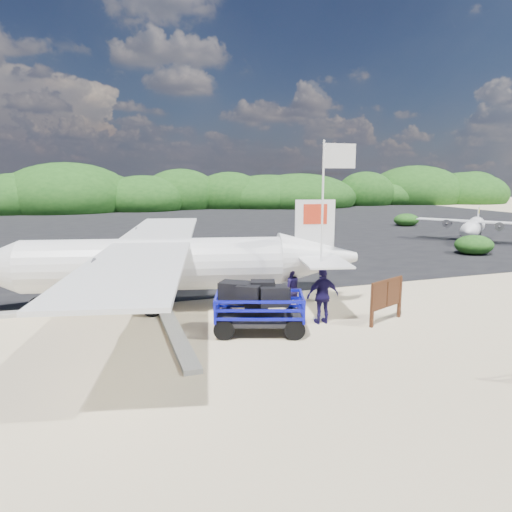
% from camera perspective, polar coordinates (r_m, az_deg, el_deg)
% --- Properties ---
extents(ground, '(160.00, 160.00, 0.00)m').
position_cam_1_polar(ground, '(15.32, 7.69, -9.30)').
color(ground, beige).
extents(asphalt_apron, '(90.00, 50.00, 0.04)m').
position_cam_1_polar(asphalt_apron, '(43.69, -9.97, 3.39)').
color(asphalt_apron, '#B2B2B2').
rests_on(asphalt_apron, ground).
extents(lagoon, '(9.00, 7.00, 0.40)m').
position_cam_1_polar(lagoon, '(15.49, -27.27, -10.16)').
color(lagoon, '#B2B2B2').
rests_on(lagoon, ground).
extents(vegetation_band, '(124.00, 8.00, 4.40)m').
position_cam_1_polar(vegetation_band, '(68.41, -13.19, 5.70)').
color(vegetation_band, '#B2B2B2').
rests_on(vegetation_band, ground).
extents(baggage_cart, '(3.47, 2.65, 1.54)m').
position_cam_1_polar(baggage_cart, '(15.04, 0.41, -9.57)').
color(baggage_cart, '#0C10B8').
rests_on(baggage_cart, ground).
extents(flagpole, '(1.26, 0.56, 6.22)m').
position_cam_1_polar(flagpole, '(16.60, 7.95, -7.75)').
color(flagpole, white).
rests_on(flagpole, ground).
extents(signboard, '(1.83, 0.90, 1.57)m').
position_cam_1_polar(signboard, '(16.70, 15.85, -7.94)').
color(signboard, '#4C2915').
rests_on(signboard, ground).
extents(crew_a, '(0.76, 0.58, 1.88)m').
position_cam_1_polar(crew_a, '(17.85, 1.53, -3.24)').
color(crew_a, '#191243').
rests_on(crew_a, ground).
extents(crew_b, '(0.85, 0.66, 1.73)m').
position_cam_1_polar(crew_b, '(17.22, 4.26, -4.03)').
color(crew_b, '#191243').
rests_on(crew_b, ground).
extents(crew_c, '(1.17, 0.52, 1.97)m').
position_cam_1_polar(crew_c, '(15.85, 8.35, -4.92)').
color(crew_c, '#191243').
rests_on(crew_c, ground).
extents(aircraft_large, '(20.95, 20.95, 5.25)m').
position_cam_1_polar(aircraft_large, '(43.01, 13.48, 3.15)').
color(aircraft_large, '#B2B2B2').
rests_on(aircraft_large, ground).
extents(aircraft_small, '(9.49, 9.49, 2.43)m').
position_cam_1_polar(aircraft_small, '(48.24, -22.64, 3.39)').
color(aircraft_small, '#B2B2B2').
rests_on(aircraft_small, ground).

